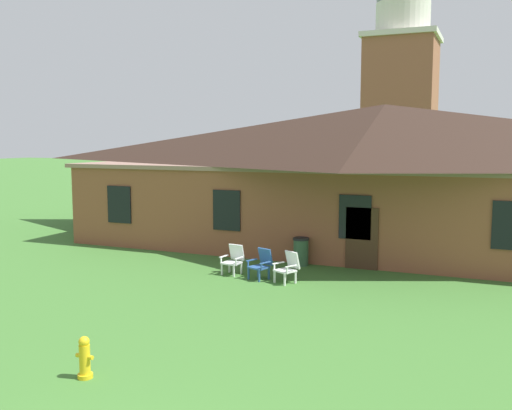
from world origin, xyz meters
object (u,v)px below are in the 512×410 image
at_px(fire_hydrant, 85,358).
at_px(trash_bin, 301,251).
at_px(lawn_chair_left_end, 288,266).
at_px(lawn_chair_near_door, 261,263).
at_px(lawn_chair_by_porch, 234,259).

distance_m(fire_hydrant, trash_bin, 10.47).
relative_size(lawn_chair_left_end, fire_hydrant, 1.21).
xyz_separation_m(lawn_chair_near_door, lawn_chair_left_end, (0.93, -0.11, 0.00)).
bearing_deg(lawn_chair_by_porch, fire_hydrant, -83.62).
distance_m(lawn_chair_left_end, trash_bin, 2.43).
bearing_deg(fire_hydrant, lawn_chair_left_end, 82.43).
bearing_deg(lawn_chair_left_end, fire_hydrant, -97.57).
relative_size(lawn_chair_by_porch, fire_hydrant, 1.21).
height_order(lawn_chair_by_porch, lawn_chair_near_door, same).
bearing_deg(lawn_chair_left_end, lawn_chair_by_porch, 169.91).
bearing_deg(lawn_chair_left_end, lawn_chair_near_door, 173.11).
height_order(lawn_chair_left_end, fire_hydrant, lawn_chair_left_end).
height_order(lawn_chair_left_end, trash_bin, trash_bin).
bearing_deg(trash_bin, lawn_chair_left_end, -80.82).
xyz_separation_m(lawn_chair_left_end, fire_hydrant, (-1.07, -8.05, -0.12)).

